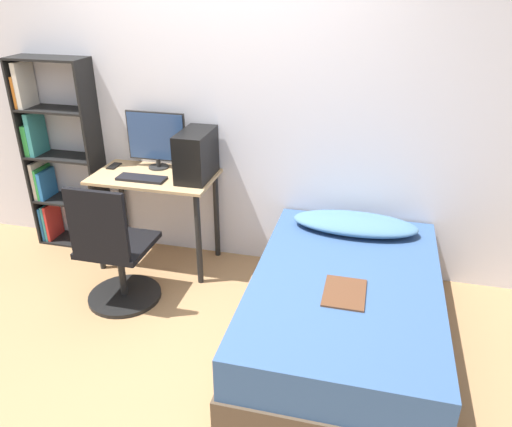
{
  "coord_description": "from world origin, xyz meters",
  "views": [
    {
      "loc": [
        1.18,
        -2.17,
        2.16
      ],
      "look_at": [
        0.47,
        0.65,
        0.75
      ],
      "focal_mm": 35.0,
      "sensor_mm": 36.0,
      "label": 1
    }
  ],
  "objects_px": {
    "office_chair": "(115,259)",
    "pc_tower": "(196,155)",
    "bed": "(344,311)",
    "keyboard": "(142,178)",
    "monitor": "(156,139)",
    "bookshelf": "(53,157)"
  },
  "relations": [
    {
      "from": "office_chair",
      "to": "monitor",
      "type": "xyz_separation_m",
      "value": [
        0.02,
        0.77,
        0.64
      ]
    },
    {
      "from": "bookshelf",
      "to": "office_chair",
      "type": "bearing_deg",
      "value": -39.09
    },
    {
      "from": "office_chair",
      "to": "bed",
      "type": "relative_size",
      "value": 0.52
    },
    {
      "from": "bookshelf",
      "to": "bed",
      "type": "height_order",
      "value": "bookshelf"
    },
    {
      "from": "office_chair",
      "to": "monitor",
      "type": "height_order",
      "value": "monitor"
    },
    {
      "from": "office_chair",
      "to": "bed",
      "type": "bearing_deg",
      "value": -1.29
    },
    {
      "from": "keyboard",
      "to": "pc_tower",
      "type": "xyz_separation_m",
      "value": [
        0.39,
        0.14,
        0.17
      ]
    },
    {
      "from": "bed",
      "to": "bookshelf",
      "type": "bearing_deg",
      "value": 162.75
    },
    {
      "from": "bed",
      "to": "keyboard",
      "type": "relative_size",
      "value": 4.9
    },
    {
      "from": "keyboard",
      "to": "bookshelf",
      "type": "bearing_deg",
      "value": 165.1
    },
    {
      "from": "keyboard",
      "to": "bed",
      "type": "bearing_deg",
      "value": -18.58
    },
    {
      "from": "bed",
      "to": "monitor",
      "type": "relative_size",
      "value": 3.75
    },
    {
      "from": "bookshelf",
      "to": "keyboard",
      "type": "relative_size",
      "value": 4.31
    },
    {
      "from": "monitor",
      "to": "pc_tower",
      "type": "height_order",
      "value": "monitor"
    },
    {
      "from": "bed",
      "to": "pc_tower",
      "type": "xyz_separation_m",
      "value": [
        -1.2,
        0.68,
        0.71
      ]
    },
    {
      "from": "bookshelf",
      "to": "bed",
      "type": "distance_m",
      "value": 2.68
    },
    {
      "from": "office_chair",
      "to": "keyboard",
      "type": "xyz_separation_m",
      "value": [
        0.0,
        0.5,
        0.41
      ]
    },
    {
      "from": "keyboard",
      "to": "pc_tower",
      "type": "height_order",
      "value": "pc_tower"
    },
    {
      "from": "office_chair",
      "to": "pc_tower",
      "type": "height_order",
      "value": "pc_tower"
    },
    {
      "from": "bookshelf",
      "to": "monitor",
      "type": "relative_size",
      "value": 3.3
    },
    {
      "from": "office_chair",
      "to": "bed",
      "type": "xyz_separation_m",
      "value": [
        1.59,
        -0.04,
        -0.13
      ]
    },
    {
      "from": "bookshelf",
      "to": "keyboard",
      "type": "height_order",
      "value": "bookshelf"
    }
  ]
}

